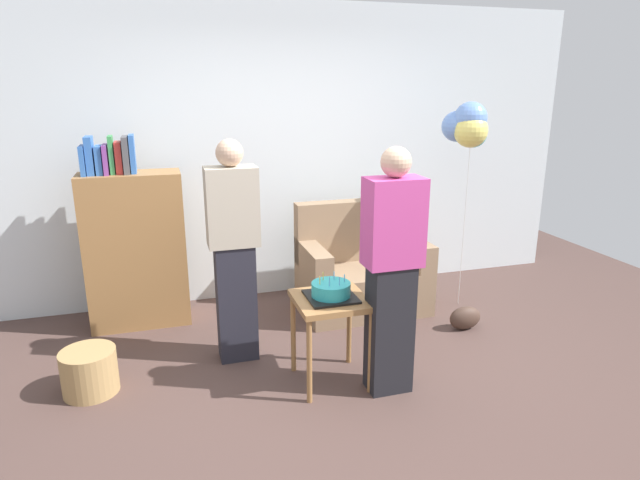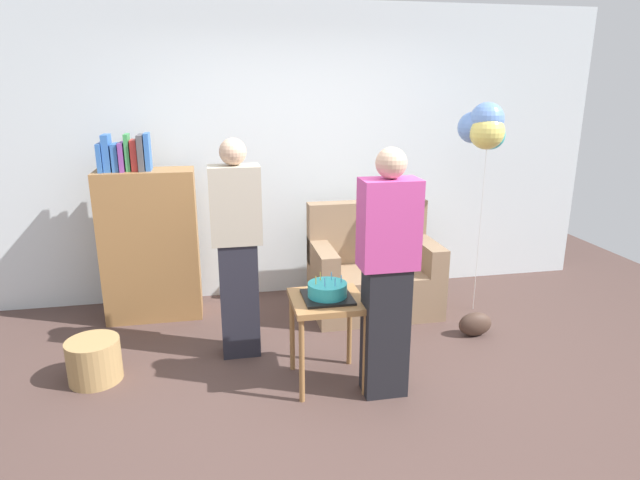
% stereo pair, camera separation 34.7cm
% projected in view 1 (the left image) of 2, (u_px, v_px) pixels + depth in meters
% --- Properties ---
extents(ground_plane, '(8.00, 8.00, 0.00)m').
position_uv_depth(ground_plane, '(348.00, 398.00, 3.53)').
color(ground_plane, '#4C3833').
extents(wall_back, '(6.00, 0.10, 2.70)m').
position_uv_depth(wall_back, '(277.00, 154.00, 5.04)').
color(wall_back, silver).
rests_on(wall_back, ground_plane).
extents(couch, '(1.10, 0.70, 0.96)m').
position_uv_depth(couch, '(361.00, 272.00, 4.90)').
color(couch, '#8C7054').
rests_on(couch, ground_plane).
extents(bookshelf, '(0.80, 0.36, 1.60)m').
position_uv_depth(bookshelf, '(135.00, 247.00, 4.47)').
color(bookshelf, olive).
rests_on(bookshelf, ground_plane).
extents(side_table, '(0.48, 0.48, 0.62)m').
position_uv_depth(side_table, '(331.00, 311.00, 3.60)').
color(side_table, olive).
rests_on(side_table, ground_plane).
extents(birthday_cake, '(0.32, 0.32, 0.17)m').
position_uv_depth(birthday_cake, '(331.00, 291.00, 3.56)').
color(birthday_cake, black).
rests_on(birthday_cake, side_table).
extents(person_blowing_candles, '(0.36, 0.22, 1.63)m').
position_uv_depth(person_blowing_candles, '(234.00, 251.00, 3.85)').
color(person_blowing_candles, '#23232D').
rests_on(person_blowing_candles, ground_plane).
extents(person_holding_cake, '(0.36, 0.22, 1.63)m').
position_uv_depth(person_holding_cake, '(392.00, 272.00, 3.43)').
color(person_holding_cake, black).
rests_on(person_holding_cake, ground_plane).
extents(wicker_basket, '(0.36, 0.36, 0.30)m').
position_uv_depth(wicker_basket, '(90.00, 372.00, 3.57)').
color(wicker_basket, '#A88451').
rests_on(wicker_basket, ground_plane).
extents(handbag, '(0.28, 0.14, 0.20)m').
position_uv_depth(handbag, '(465.00, 318.00, 4.51)').
color(handbag, '#473328').
rests_on(handbag, ground_plane).
extents(balloon_bunch, '(0.42, 0.40, 1.84)m').
position_uv_depth(balloon_bunch, '(468.00, 127.00, 4.61)').
color(balloon_bunch, silver).
rests_on(balloon_bunch, ground_plane).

